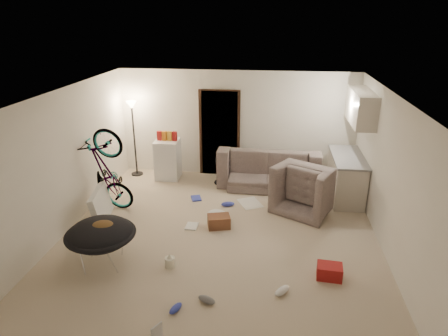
# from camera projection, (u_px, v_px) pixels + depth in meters

# --- Properties ---
(floor) EXTENTS (5.50, 6.00, 0.02)m
(floor) POSITION_uv_depth(u_px,v_px,m) (219.00, 237.00, 7.04)
(floor) COLOR beige
(floor) RESTS_ON ground
(ceiling) EXTENTS (5.50, 6.00, 0.02)m
(ceiling) POSITION_uv_depth(u_px,v_px,m) (219.00, 95.00, 6.13)
(ceiling) COLOR white
(ceiling) RESTS_ON wall_back
(wall_back) EXTENTS (5.50, 0.02, 2.50)m
(wall_back) POSITION_uv_depth(u_px,v_px,m) (237.00, 124.00, 9.37)
(wall_back) COLOR white
(wall_back) RESTS_ON floor
(wall_front) EXTENTS (5.50, 0.02, 2.50)m
(wall_front) POSITION_uv_depth(u_px,v_px,m) (175.00, 286.00, 3.80)
(wall_front) COLOR white
(wall_front) RESTS_ON floor
(wall_left) EXTENTS (0.02, 6.00, 2.50)m
(wall_left) POSITION_uv_depth(u_px,v_px,m) (61.00, 164.00, 6.91)
(wall_left) COLOR white
(wall_left) RESTS_ON floor
(wall_right) EXTENTS (0.02, 6.00, 2.50)m
(wall_right) POSITION_uv_depth(u_px,v_px,m) (393.00, 179.00, 6.26)
(wall_right) COLOR white
(wall_right) RESTS_ON floor
(doorway) EXTENTS (0.85, 0.10, 2.04)m
(doorway) POSITION_uv_depth(u_px,v_px,m) (220.00, 134.00, 9.46)
(doorway) COLOR black
(doorway) RESTS_ON floor
(door_trim) EXTENTS (0.97, 0.04, 2.10)m
(door_trim) POSITION_uv_depth(u_px,v_px,m) (220.00, 134.00, 9.43)
(door_trim) COLOR #321D11
(door_trim) RESTS_ON floor
(floor_lamp) EXTENTS (0.28, 0.28, 1.81)m
(floor_lamp) POSITION_uv_depth(u_px,v_px,m) (133.00, 122.00, 9.30)
(floor_lamp) COLOR black
(floor_lamp) RESTS_ON floor
(kitchen_counter) EXTENTS (0.60, 1.50, 0.88)m
(kitchen_counter) POSITION_uv_depth(u_px,v_px,m) (346.00, 177.00, 8.44)
(kitchen_counter) COLOR beige
(kitchen_counter) RESTS_ON floor
(counter_top) EXTENTS (0.64, 1.54, 0.04)m
(counter_top) POSITION_uv_depth(u_px,v_px,m) (348.00, 157.00, 8.27)
(counter_top) COLOR gray
(counter_top) RESTS_ON kitchen_counter
(kitchen_uppers) EXTENTS (0.38, 1.40, 0.65)m
(kitchen_uppers) POSITION_uv_depth(u_px,v_px,m) (361.00, 107.00, 7.88)
(kitchen_uppers) COLOR beige
(kitchen_uppers) RESTS_ON wall_right
(sofa) EXTENTS (2.27, 0.93, 0.66)m
(sofa) POSITION_uv_depth(u_px,v_px,m) (268.00, 171.00, 9.09)
(sofa) COLOR #323831
(sofa) RESTS_ON floor
(armchair) EXTENTS (1.43, 1.38, 0.71)m
(armchair) POSITION_uv_depth(u_px,v_px,m) (310.00, 191.00, 7.99)
(armchair) COLOR #323831
(armchair) RESTS_ON floor
(bicycle) EXTENTS (1.86, 1.02, 1.02)m
(bicycle) POSITION_uv_depth(u_px,v_px,m) (109.00, 189.00, 7.84)
(bicycle) COLOR black
(bicycle) RESTS_ON floor
(mini_fridge) EXTENTS (0.56, 0.56, 0.93)m
(mini_fridge) POSITION_uv_depth(u_px,v_px,m) (168.00, 159.00, 9.41)
(mini_fridge) COLOR white
(mini_fridge) RESTS_ON floor
(snack_box_0) EXTENTS (0.11, 0.08, 0.30)m
(snack_box_0) POSITION_uv_depth(u_px,v_px,m) (160.00, 137.00, 9.24)
(snack_box_0) COLOR maroon
(snack_box_0) RESTS_ON mini_fridge
(snack_box_1) EXTENTS (0.12, 0.10, 0.30)m
(snack_box_1) POSITION_uv_depth(u_px,v_px,m) (165.00, 138.00, 9.23)
(snack_box_1) COLOR #C36918
(snack_box_1) RESTS_ON mini_fridge
(snack_box_2) EXTENTS (0.11, 0.08, 0.30)m
(snack_box_2) POSITION_uv_depth(u_px,v_px,m) (170.00, 138.00, 9.21)
(snack_box_2) COLOR gold
(snack_box_2) RESTS_ON mini_fridge
(snack_box_3) EXTENTS (0.11, 0.09, 0.30)m
(snack_box_3) POSITION_uv_depth(u_px,v_px,m) (175.00, 138.00, 9.20)
(snack_box_3) COLOR maroon
(snack_box_3) RESTS_ON mini_fridge
(saucer_chair) EXTENTS (1.07, 1.07, 0.76)m
(saucer_chair) POSITION_uv_depth(u_px,v_px,m) (101.00, 240.00, 6.10)
(saucer_chair) COLOR silver
(saucer_chair) RESTS_ON floor
(hoodie) EXTENTS (0.58, 0.53, 0.22)m
(hoodie) POSITION_uv_depth(u_px,v_px,m) (102.00, 229.00, 5.99)
(hoodie) COLOR brown
(hoodie) RESTS_ON saucer_chair
(sofa_drape) EXTENTS (0.63, 0.54, 0.28)m
(sofa_drape) POSITION_uv_depth(u_px,v_px,m) (227.00, 160.00, 9.13)
(sofa_drape) COLOR black
(sofa_drape) RESTS_ON sofa
(tv_box) EXTENTS (0.39, 0.94, 0.61)m
(tv_box) POSITION_uv_depth(u_px,v_px,m) (101.00, 205.00, 7.51)
(tv_box) COLOR silver
(tv_box) RESTS_ON floor
(drink_case_a) EXTENTS (0.46, 0.38, 0.23)m
(drink_case_a) POSITION_uv_depth(u_px,v_px,m) (219.00, 221.00, 7.32)
(drink_case_a) COLOR brown
(drink_case_a) RESTS_ON floor
(drink_case_b) EXTENTS (0.39, 0.30, 0.21)m
(drink_case_b) POSITION_uv_depth(u_px,v_px,m) (329.00, 271.00, 5.92)
(drink_case_b) COLOR maroon
(drink_case_b) RESTS_ON floor
(juicer) EXTENTS (0.16, 0.16, 0.23)m
(juicer) POSITION_uv_depth(u_px,v_px,m) (170.00, 261.00, 6.17)
(juicer) COLOR silver
(juicer) RESTS_ON floor
(newspaper) EXTENTS (0.60, 0.66, 0.01)m
(newspaper) POSITION_uv_depth(u_px,v_px,m) (250.00, 203.00, 8.28)
(newspaper) COLOR silver
(newspaper) RESTS_ON floor
(book_blue) EXTENTS (0.27, 0.32, 0.03)m
(book_blue) POSITION_uv_depth(u_px,v_px,m) (196.00, 198.00, 8.48)
(book_blue) COLOR #313FB4
(book_blue) RESTS_ON floor
(book_white) EXTENTS (0.22, 0.28, 0.03)m
(book_white) POSITION_uv_depth(u_px,v_px,m) (192.00, 226.00, 7.36)
(book_white) COLOR silver
(book_white) RESTS_ON floor
(shoe_0) EXTENTS (0.29, 0.18, 0.10)m
(shoe_0) POSITION_uv_depth(u_px,v_px,m) (228.00, 204.00, 8.13)
(shoe_0) COLOR #313FB4
(shoe_0) RESTS_ON floor
(shoe_2) EXTENTS (0.19, 0.26, 0.09)m
(shoe_2) POSITION_uv_depth(u_px,v_px,m) (176.00, 308.00, 5.26)
(shoe_2) COLOR #313FB4
(shoe_2) RESTS_ON floor
(shoe_3) EXTENTS (0.28, 0.20, 0.10)m
(shoe_3) POSITION_uv_depth(u_px,v_px,m) (207.00, 300.00, 5.42)
(shoe_3) COLOR slate
(shoe_3) RESTS_ON floor
(shoe_4) EXTENTS (0.27, 0.30, 0.11)m
(shoe_4) POSITION_uv_depth(u_px,v_px,m) (282.00, 291.00, 5.59)
(shoe_4) COLOR white
(shoe_4) RESTS_ON floor
(clothes_lump_b) EXTENTS (0.48, 0.43, 0.14)m
(clothes_lump_b) POSITION_uv_depth(u_px,v_px,m) (224.00, 182.00, 9.14)
(clothes_lump_b) COLOR black
(clothes_lump_b) RESTS_ON floor
(clothes_lump_c) EXTENTS (0.54, 0.53, 0.13)m
(clothes_lump_c) POSITION_uv_depth(u_px,v_px,m) (217.00, 215.00, 7.68)
(clothes_lump_c) COLOR silver
(clothes_lump_c) RESTS_ON floor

